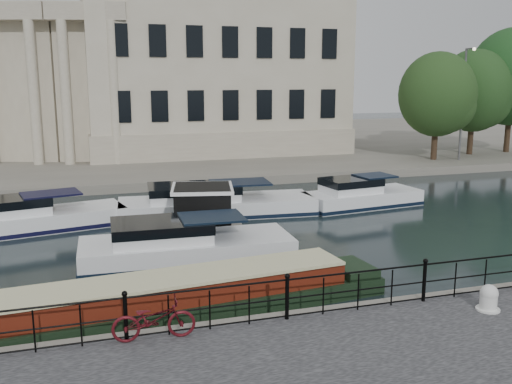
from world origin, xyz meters
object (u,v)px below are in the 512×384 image
at_px(mooring_bollard, 489,298).
at_px(bicycle, 154,319).
at_px(narrowboat, 159,307).
at_px(harbour_hut, 203,214).

bearing_deg(mooring_bollard, bicycle, 174.11).
bearing_deg(narrowboat, harbour_hut, 64.05).
xyz_separation_m(bicycle, narrowboat, (0.41, 2.35, -0.70)).
height_order(mooring_bollard, harbour_hut, harbour_hut).
xyz_separation_m(narrowboat, harbour_hut, (2.95, 7.95, 0.59)).
height_order(bicycle, mooring_bollard, bicycle).
height_order(mooring_bollard, narrowboat, mooring_bollard).
bearing_deg(bicycle, narrowboat, -6.36).
bearing_deg(mooring_bollard, harbour_hut, 115.30).
height_order(narrowboat, harbour_hut, harbour_hut).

